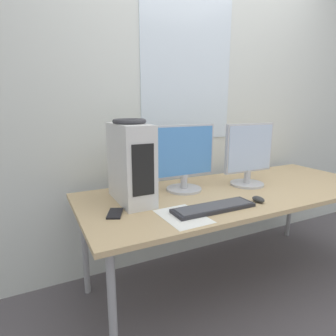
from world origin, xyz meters
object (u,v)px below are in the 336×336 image
headphones (129,121)px  cell_phone (115,213)px  monitor_right_near (249,155)px  keyboard (214,208)px  monitor_main (184,158)px  pc_tower (131,163)px  mouse (258,199)px

headphones → cell_phone: headphones is taller
monitor_right_near → keyboard: 0.62m
monitor_right_near → cell_phone: 1.04m
headphones → monitor_main: headphones is taller
pc_tower → monitor_right_near: (0.86, -0.05, -0.01)m
pc_tower → keyboard: (0.36, -0.34, -0.22)m
monitor_main → cell_phone: bearing=-158.6°
pc_tower → monitor_right_near: size_ratio=1.05×
mouse → cell_phone: mouse is taller
monitor_main → mouse: bearing=-55.2°
headphones → mouse: headphones is taller
mouse → cell_phone: (-0.82, 0.19, -0.01)m
mouse → monitor_right_near: bearing=58.4°
cell_phone → monitor_main: bearing=45.6°
keyboard → mouse: 0.31m
keyboard → mouse: (0.31, -0.02, 0.01)m
keyboard → headphones: bearing=136.0°
monitor_main → mouse: monitor_main is taller
mouse → monitor_main: bearing=124.8°
headphones → pc_tower: bearing=-90.0°
cell_phone → monitor_right_near: bearing=31.1°
pc_tower → cell_phone: 0.32m
mouse → cell_phone: size_ratio=0.54×
mouse → headphones: bearing=151.7°
monitor_main → keyboard: (-0.03, -0.39, -0.21)m
monitor_main → keyboard: bearing=-94.6°
pc_tower → monitor_main: pc_tower is taller
keyboard → cell_phone: size_ratio=3.03×
pc_tower → keyboard: 0.54m
headphones → mouse: 0.88m
keyboard → mouse: size_ratio=5.57×
monitor_main → monitor_right_near: same height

